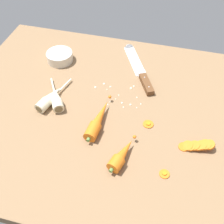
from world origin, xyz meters
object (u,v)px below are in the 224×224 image
object	(u,v)px
carrot_slice_stack	(196,146)
carrot_slice_stray_near	(164,174)
carrot_slice_stray_mid	(148,124)
whole_carrot_second	(122,155)
parsnip_front	(56,98)
chefs_knife	(137,66)
parsnip_mid_left	(50,98)
prep_bowl	(60,56)
whole_carrot	(98,120)

from	to	relation	value
carrot_slice_stack	carrot_slice_stray_near	xyz separation A→B (cm)	(-8.53, -12.03, -0.86)
carrot_slice_stray_mid	whole_carrot_second	bearing A→B (deg)	-109.93
whole_carrot_second	carrot_slice_stray_near	distance (cm)	13.84
parsnip_front	carrot_slice_stray_near	bearing A→B (deg)	-25.30
chefs_knife	parsnip_mid_left	xyz separation A→B (cm)	(-27.20, -28.25, 1.33)
parsnip_mid_left	carrot_slice_stack	world-z (taller)	parsnip_mid_left
parsnip_front	prep_bowl	size ratio (longest dim) A/B	1.52
parsnip_front	prep_bowl	xyz separation A→B (cm)	(-7.94, 23.65, 0.17)
parsnip_front	carrot_slice_stray_mid	distance (cm)	34.70
whole_carrot	carrot_slice_stray_mid	bearing A→B (deg)	14.37
chefs_knife	whole_carrot_second	distance (cm)	45.96
whole_carrot	parsnip_front	world-z (taller)	whole_carrot
chefs_knife	whole_carrot_second	bearing A→B (deg)	-85.27
chefs_knife	whole_carrot	xyz separation A→B (cm)	(-7.16, -34.17, 1.45)
whole_carrot	prep_bowl	world-z (taller)	whole_carrot
parsnip_mid_left	parsnip_front	bearing A→B (deg)	15.13
parsnip_mid_left	carrot_slice_stack	xyz separation A→B (cm)	(53.10, -7.44, -0.76)
chefs_knife	parsnip_mid_left	bearing A→B (deg)	-133.91
whole_carrot_second	carrot_slice_stray_mid	distance (cm)	16.99
prep_bowl	carrot_slice_stray_near	bearing A→B (deg)	-40.95
carrot_slice_stack	carrot_slice_stray_near	size ratio (longest dim) A/B	3.50
whole_carrot	whole_carrot_second	xyz separation A→B (cm)	(10.94, -11.61, 0.00)
parsnip_front	carrot_slice_stray_mid	bearing A→B (deg)	-3.68
whole_carrot	prep_bowl	size ratio (longest dim) A/B	1.96
chefs_knife	carrot_slice_stray_mid	xyz separation A→B (cm)	(9.55, -29.89, -0.29)
carrot_slice_stray_near	carrot_slice_stray_mid	size ratio (longest dim) A/B	0.87
whole_carrot_second	prep_bowl	xyz separation A→B (cm)	(-36.77, 41.77, 0.05)
whole_carrot_second	prep_bowl	bearing A→B (deg)	131.36
chefs_knife	prep_bowl	bearing A→B (deg)	-173.06
whole_carrot	carrot_slice_stack	bearing A→B (deg)	-2.63
whole_carrot_second	carrot_slice_stray_mid	bearing A→B (deg)	70.07
parsnip_front	prep_bowl	bearing A→B (deg)	108.56
parsnip_mid_left	carrot_slice_stray_near	xyz separation A→B (cm)	(44.58, -19.47, -1.62)
carrot_slice_stray_near	prep_bowl	xyz separation A→B (cm)	(-50.36, 43.71, 1.79)
carrot_slice_stray_near	prep_bowl	distance (cm)	66.71
whole_carrot_second	parsnip_front	world-z (taller)	whole_carrot_second
carrot_slice_stray_mid	prep_bowl	size ratio (longest dim) A/B	0.33
whole_carrot_second	parsnip_front	size ratio (longest dim) A/B	0.90
whole_carrot	carrot_slice_stray_near	size ratio (longest dim) A/B	6.83
carrot_slice_stray_mid	parsnip_front	bearing A→B (deg)	176.32
carrot_slice_stray_near	prep_bowl	world-z (taller)	prep_bowl
whole_carrot	parsnip_mid_left	bearing A→B (deg)	163.53
parsnip_mid_left	prep_bowl	bearing A→B (deg)	103.43
whole_carrot_second	carrot_slice_stray_mid	world-z (taller)	whole_carrot_second
whole_carrot	whole_carrot_second	world-z (taller)	same
parsnip_mid_left	carrot_slice_stray_mid	world-z (taller)	parsnip_mid_left
parsnip_front	carrot_slice_stray_near	size ratio (longest dim) A/B	5.27
whole_carrot_second	parsnip_mid_left	world-z (taller)	whole_carrot_second
chefs_knife	prep_bowl	size ratio (longest dim) A/B	2.95
prep_bowl	parsnip_front	bearing A→B (deg)	-71.44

